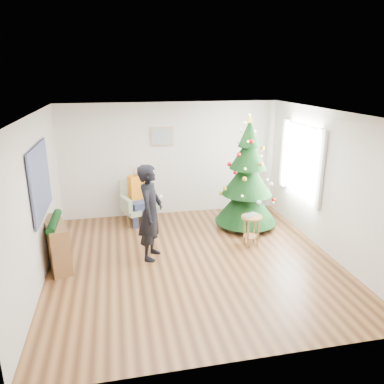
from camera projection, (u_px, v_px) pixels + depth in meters
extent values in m
plane|color=brown|center=(193.00, 261.00, 6.69)|extent=(5.00, 5.00, 0.00)
plane|color=white|center=(193.00, 113.00, 5.90)|extent=(5.00, 5.00, 0.00)
plane|color=silver|center=(171.00, 160.00, 8.63)|extent=(5.00, 0.00, 5.00)
plane|color=silver|center=(242.00, 262.00, 3.96)|extent=(5.00, 0.00, 5.00)
plane|color=silver|center=(36.00, 202.00, 5.81)|extent=(0.00, 5.00, 5.00)
plane|color=silver|center=(328.00, 183.00, 6.78)|extent=(0.00, 5.00, 5.00)
cube|color=white|center=(301.00, 160.00, 7.64)|extent=(0.04, 1.30, 1.40)
cube|color=white|center=(319.00, 169.00, 6.94)|extent=(0.05, 0.25, 1.50)
cube|color=white|center=(284.00, 153.00, 8.34)|extent=(0.05, 0.25, 1.50)
cylinder|color=#3F2816|center=(245.00, 219.00, 8.17)|extent=(0.10, 0.10, 0.31)
cone|color=black|center=(246.00, 202.00, 8.04)|extent=(1.33, 1.33, 0.87)
cone|color=black|center=(247.00, 177.00, 7.87)|extent=(1.06, 1.06, 0.77)
cone|color=black|center=(249.00, 153.00, 7.72)|extent=(0.78, 0.78, 0.66)
cone|color=black|center=(249.00, 133.00, 7.59)|extent=(0.45, 0.45, 0.56)
cone|color=gold|center=(250.00, 119.00, 7.51)|extent=(0.14, 0.14, 0.14)
cylinder|color=brown|center=(252.00, 217.00, 7.14)|extent=(0.40, 0.40, 0.04)
cylinder|color=brown|center=(251.00, 236.00, 7.26)|extent=(0.30, 0.30, 0.02)
imported|color=silver|center=(252.00, 216.00, 7.13)|extent=(0.39, 0.35, 0.03)
cube|color=#97A585|center=(139.00, 209.00, 8.30)|extent=(0.82, 0.80, 0.12)
cube|color=#97A585|center=(133.00, 191.00, 8.42)|extent=(0.65, 0.33, 0.60)
cube|color=#97A585|center=(126.00, 204.00, 8.09)|extent=(0.27, 0.51, 0.30)
cube|color=#97A585|center=(151.00, 200.00, 8.41)|extent=(0.27, 0.51, 0.30)
cube|color=navy|center=(139.00, 204.00, 8.19)|extent=(0.49, 0.50, 0.14)
cube|color=orange|center=(138.00, 187.00, 8.28)|extent=(0.44, 0.33, 0.55)
sphere|color=tan|center=(137.00, 171.00, 8.15)|extent=(0.20, 0.20, 0.20)
imported|color=black|center=(150.00, 212.00, 6.57)|extent=(0.61, 0.74, 1.73)
cube|color=white|center=(161.00, 197.00, 6.49)|extent=(0.08, 0.13, 0.04)
cube|color=brown|center=(57.00, 244.00, 6.42)|extent=(0.57, 1.04, 0.80)
cylinder|color=black|center=(54.00, 222.00, 6.29)|extent=(0.14, 0.90, 0.14)
cube|color=black|center=(40.00, 181.00, 6.02)|extent=(0.03, 1.50, 1.15)
cube|color=tan|center=(162.00, 136.00, 8.39)|extent=(0.52, 0.03, 0.42)
cube|color=gray|center=(162.00, 136.00, 8.37)|extent=(0.44, 0.02, 0.34)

